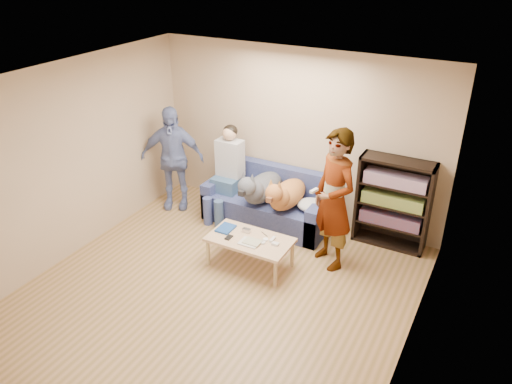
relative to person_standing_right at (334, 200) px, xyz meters
The scene contains 27 objects.
ground 2.01m from the person_standing_right, 123.65° to the right, with size 5.00×5.00×0.00m, color olive.
ceiling 2.42m from the person_standing_right, 123.65° to the right, with size 5.00×5.00×0.00m, color white.
wall_back 1.46m from the person_standing_right, 133.58° to the left, with size 4.50×4.50×0.00m, color tan.
wall_front 4.11m from the person_standing_right, 103.85° to the right, with size 4.50×4.50×0.00m, color tan.
wall_left 3.57m from the person_standing_right, 155.51° to the right, with size 5.00×5.00×0.00m, color tan.
wall_right 1.98m from the person_standing_right, 49.18° to the right, with size 5.00×5.00×0.00m, color tan.
blanket 0.82m from the person_standing_right, 133.35° to the left, with size 0.45×0.38×0.16m, color silver.
person_standing_right is the anchor object (origin of this frame).
person_standing_left 2.81m from the person_standing_right, behind, with size 0.99×0.41×1.68m, color #7685BE.
held_controller 0.33m from the person_standing_right, 135.00° to the right, with size 0.04×0.13×0.03m, color silver.
notebook_blue 1.50m from the person_standing_right, 158.32° to the right, with size 0.20×0.26×0.03m, color navy.
papers 1.21m from the person_standing_right, 142.02° to the right, with size 0.26×0.20×0.01m, color beige.
magazine 1.17m from the person_standing_right, 141.87° to the right, with size 0.22×0.17×0.01m, color #ACAA8A.
camera_silver 1.23m from the person_standing_right, 156.37° to the right, with size 0.11×0.06×0.05m, color silver.
controller_a 0.94m from the person_standing_right, 143.20° to the right, with size 0.04×0.13×0.03m, color silver.
controller_b 0.93m from the person_standing_right, 134.90° to the right, with size 0.09×0.06×0.03m, color silver.
headphone_cup_a 1.06m from the person_standing_right, 140.20° to the right, with size 0.07×0.07×0.02m, color silver.
headphone_cup_b 1.01m from the person_standing_right, 144.24° to the right, with size 0.07×0.07×0.02m, color white.
pen_orange 1.29m from the person_standing_right, 141.81° to the right, with size 0.01×0.01×0.14m, color orange.
pen_black 1.02m from the person_standing_right, 153.68° to the right, with size 0.01×0.01×0.14m, color black.
wallet 1.44m from the person_standing_right, 149.22° to the right, with size 0.07×0.12×0.01m, color black.
sofa 1.53m from the person_standing_right, 153.05° to the left, with size 1.90×0.85×0.82m.
person_seated 1.97m from the person_standing_right, 165.31° to the left, with size 0.40×0.73×1.47m.
dog_gray 1.37m from the person_standing_right, 162.45° to the left, with size 0.43×1.26×0.62m.
dog_tan 1.00m from the person_standing_right, 155.15° to the left, with size 0.41×1.16×0.59m.
coffee_table 1.22m from the person_standing_right, 147.89° to the right, with size 1.10×0.60×0.42m.
bookshelf 1.07m from the person_standing_right, 56.39° to the left, with size 1.00×0.34×1.30m.
Camera 1 is at (2.76, -3.92, 3.91)m, focal length 35.00 mm.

